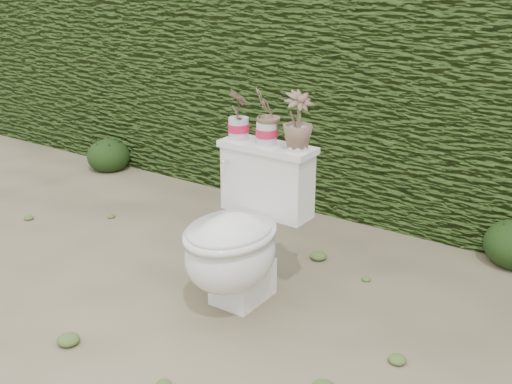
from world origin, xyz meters
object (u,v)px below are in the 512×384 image
Objects in this scene: toilet at (240,237)px; potted_plant_center at (267,117)px; potted_plant_left at (238,115)px; potted_plant_right at (298,123)px.

potted_plant_center reaches higher than toilet.
potted_plant_left is 0.17m from potted_plant_center.
toilet is 2.86× the size of potted_plant_right.
potted_plant_left is 0.91× the size of potted_plant_center.
potted_plant_right is (0.18, -0.00, -0.00)m from potted_plant_center.
toilet is at bearing 143.63° from potted_plant_left.
potted_plant_right is (0.17, 0.24, 0.56)m from toilet.
potted_plant_right reaches higher than toilet.
potted_plant_center is (-0.00, 0.24, 0.56)m from toilet.
potted_plant_left reaches higher than toilet.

